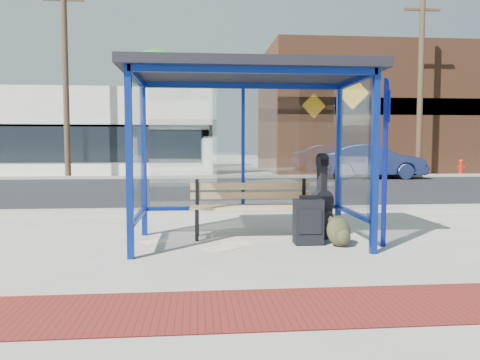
{
  "coord_description": "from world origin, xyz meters",
  "views": [
    {
      "loc": [
        -0.7,
        -6.37,
        1.36
      ],
      "look_at": [
        -0.1,
        0.2,
        0.87
      ],
      "focal_mm": 35.0,
      "sensor_mm": 36.0,
      "label": 1
    }
  ],
  "objects": [
    {
      "name": "ground",
      "position": [
        0.0,
        0.0,
        0.0
      ],
      "size": [
        120.0,
        120.0,
        0.0
      ],
      "primitive_type": "plane",
      "color": "#B2ADA0",
      "rests_on": "ground"
    },
    {
      "name": "brick_paver_strip",
      "position": [
        0.0,
        -2.6,
        0.01
      ],
      "size": [
        60.0,
        1.0,
        0.01
      ],
      "primitive_type": "cube",
      "color": "maroon",
      "rests_on": "ground"
    },
    {
      "name": "curb_near",
      "position": [
        0.0,
        2.9,
        0.06
      ],
      "size": [
        60.0,
        0.25,
        0.12
      ],
      "primitive_type": "cube",
      "color": "gray",
      "rests_on": "ground"
    },
    {
      "name": "street_asphalt",
      "position": [
        0.0,
        8.0,
        0.0
      ],
      "size": [
        60.0,
        10.0,
        0.0
      ],
      "primitive_type": "cube",
      "color": "black",
      "rests_on": "ground"
    },
    {
      "name": "curb_far",
      "position": [
        0.0,
        13.1,
        0.06
      ],
      "size": [
        60.0,
        0.25,
        0.12
      ],
      "primitive_type": "cube",
      "color": "gray",
      "rests_on": "ground"
    },
    {
      "name": "far_sidewalk",
      "position": [
        0.0,
        15.0,
        0.0
      ],
      "size": [
        60.0,
        4.0,
        0.01
      ],
      "primitive_type": "cube",
      "color": "#B2ADA0",
      "rests_on": "ground"
    },
    {
      "name": "bus_shelter",
      "position": [
        0.0,
        0.07,
        2.07
      ],
      "size": [
        3.3,
        1.8,
        2.42
      ],
      "color": "navy",
      "rests_on": "ground"
    },
    {
      "name": "storefront_white",
      "position": [
        -9.0,
        17.99,
        2.0
      ],
      "size": [
        18.0,
        6.04,
        4.0
      ],
      "color": "silver",
      "rests_on": "ground"
    },
    {
      "name": "storefront_brown",
      "position": [
        8.0,
        18.49,
        3.2
      ],
      "size": [
        10.0,
        7.08,
        6.4
      ],
      "color": "#59331E",
      "rests_on": "ground"
    },
    {
      "name": "tree_mid",
      "position": [
        -3.0,
        22.0,
        5.45
      ],
      "size": [
        3.6,
        3.6,
        7.03
      ],
      "color": "#4C3826",
      "rests_on": "ground"
    },
    {
      "name": "tree_right",
      "position": [
        12.5,
        22.0,
        5.45
      ],
      "size": [
        3.6,
        3.6,
        7.03
      ],
      "color": "#4C3826",
      "rests_on": "ground"
    },
    {
      "name": "utility_pole_west",
      "position": [
        -6.0,
        13.4,
        4.11
      ],
      "size": [
        1.6,
        0.24,
        8.0
      ],
      "color": "#4C3826",
      "rests_on": "ground"
    },
    {
      "name": "utility_pole_east",
      "position": [
        9.0,
        13.4,
        4.11
      ],
      "size": [
        1.6,
        0.24,
        8.0
      ],
      "color": "#4C3826",
      "rests_on": "ground"
    },
    {
      "name": "bench",
      "position": [
        0.1,
        0.46,
        0.49
      ],
      "size": [
        1.83,
        0.48,
        0.86
      ],
      "rotation": [
        0.0,
        0.0,
        -0.02
      ],
      "color": "black",
      "rests_on": "ground"
    },
    {
      "name": "guitar_bag",
      "position": [
        1.08,
        0.16,
        0.43
      ],
      "size": [
        0.44,
        0.28,
        1.17
      ],
      "rotation": [
        0.0,
        0.0,
        0.41
      ],
      "color": "black",
      "rests_on": "ground"
    },
    {
      "name": "suitcase",
      "position": [
        0.81,
        -0.13,
        0.31
      ],
      "size": [
        0.39,
        0.26,
        0.68
      ],
      "rotation": [
        0.0,
        0.0,
        -0.01
      ],
      "color": "black",
      "rests_on": "ground"
    },
    {
      "name": "backpack",
      "position": [
        1.2,
        -0.3,
        0.19
      ],
      "size": [
        0.4,
        0.38,
        0.41
      ],
      "rotation": [
        0.0,
        0.0,
        0.3
      ],
      "color": "#2F301A",
      "rests_on": "ground"
    },
    {
      "name": "sign_post",
      "position": [
        1.81,
        -0.33,
        1.26
      ],
      "size": [
        0.14,
        0.27,
        2.24
      ],
      "rotation": [
        0.0,
        0.0,
        -0.37
      ],
      "color": "#0D1993",
      "rests_on": "ground"
    },
    {
      "name": "newspaper_a",
      "position": [
        -1.3,
        0.24,
        0.0
      ],
      "size": [
        0.45,
        0.43,
        0.01
      ],
      "primitive_type": "cube",
      "rotation": [
        0.0,
        0.0,
        0.6
      ],
      "color": "white",
      "rests_on": "ground"
    },
    {
      "name": "newspaper_b",
      "position": [
        -0.39,
        -0.28,
        0.0
      ],
      "size": [
        0.52,
        0.5,
        0.01
      ],
      "primitive_type": "cube",
      "rotation": [
        0.0,
        0.0,
        0.61
      ],
      "color": "white",
      "rests_on": "ground"
    },
    {
      "name": "newspaper_c",
      "position": [
        -0.17,
        0.01,
        0.0
      ],
      "size": [
        0.41,
        0.34,
        0.01
      ],
      "primitive_type": "cube",
      "rotation": [
        0.0,
        0.0,
        0.14
      ],
      "color": "white",
      "rests_on": "ground"
    },
    {
      "name": "parked_car",
      "position": [
        6.43,
        12.31,
        0.7
      ],
      "size": [
        4.35,
        1.78,
        1.4
      ],
      "primitive_type": "imported",
      "rotation": [
        0.0,
        0.0,
        1.5
      ],
      "color": "#192147",
      "rests_on": "ground"
    },
    {
      "name": "fire_hydrant",
      "position": [
        11.02,
        13.47,
        0.41
      ],
      "size": [
        0.34,
        0.22,
        0.75
      ],
      "rotation": [
        0.0,
        0.0,
        -0.29
      ],
      "color": "#A91B0C",
      "rests_on": "ground"
    }
  ]
}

